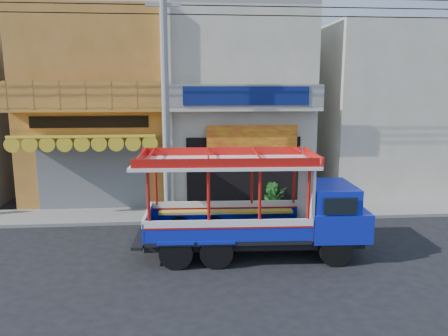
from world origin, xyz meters
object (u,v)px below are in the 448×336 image
at_px(potted_plant_b, 273,197).
at_px(potted_plant_a, 275,200).
at_px(potted_plant_c, 271,195).
at_px(utility_pole, 169,82).
at_px(songthaew_truck, 269,207).

bearing_deg(potted_plant_b, potted_plant_a, 147.24).
height_order(potted_plant_a, potted_plant_b, potted_plant_b).
distance_m(potted_plant_b, potted_plant_c, 0.65).
bearing_deg(potted_plant_a, utility_pole, 146.45).
relative_size(songthaew_truck, potted_plant_a, 6.90).
bearing_deg(potted_plant_b, potted_plant_c, -50.70).
height_order(utility_pole, songthaew_truck, utility_pole).
xyz_separation_m(potted_plant_a, potted_plant_c, (0.01, 0.82, -0.01)).
relative_size(songthaew_truck, potted_plant_c, 6.99).
height_order(songthaew_truck, potted_plant_b, songthaew_truck).
distance_m(utility_pole, potted_plant_c, 6.08).
distance_m(potted_plant_a, potted_plant_b, 0.19).
distance_m(songthaew_truck, potted_plant_c, 5.06).
relative_size(utility_pole, songthaew_truck, 4.21).
bearing_deg(songthaew_truck, potted_plant_a, 75.94).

